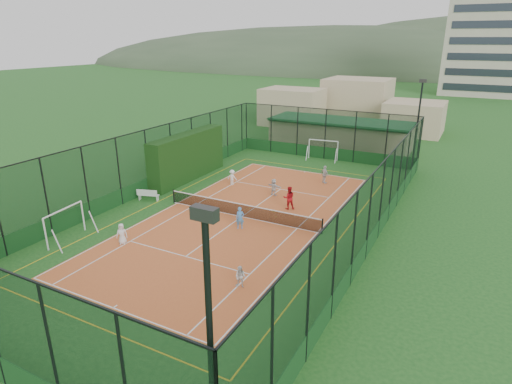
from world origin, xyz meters
TOP-DOWN VIEW (x-y plane):
  - ground at (0.00, 0.00)m, footprint 300.00×300.00m
  - court_slab at (0.00, 0.00)m, footprint 11.17×23.97m
  - tennis_net at (0.00, 0.00)m, footprint 11.67×0.12m
  - perimeter_fence at (0.00, 0.00)m, footprint 18.12×34.12m
  - floodlight_se at (8.60, -16.60)m, footprint 0.60×0.26m
  - floodlight_ne at (8.60, 16.60)m, footprint 0.60×0.26m
  - clubhouse at (0.00, 22.00)m, footprint 15.20×7.20m
  - apartment_tower at (12.00, 82.00)m, footprint 15.00×12.00m
  - distant_hills at (0.00, 150.00)m, footprint 200.00×60.00m
  - hedge_left at (-8.30, 5.30)m, footprint 1.36×9.07m
  - white_bench at (-7.80, -0.48)m, footprint 1.68×0.91m
  - futsal_goal_near at (-7.68, -7.98)m, footprint 3.14×1.21m
  - futsal_goal_far at (-0.02, 16.66)m, footprint 3.09×1.19m
  - child_near_left at (-4.27, -6.85)m, footprint 0.76×0.69m
  - child_near_mid at (0.85, -1.70)m, footprint 0.63×0.56m
  - child_near_right at (4.27, -7.66)m, footprint 0.60×0.49m
  - child_far_left at (-4.03, 5.54)m, footprint 0.87×0.54m
  - child_far_right at (2.63, 9.52)m, footprint 0.96×0.79m
  - child_far_back at (0.11, 4.88)m, footprint 1.29×0.63m
  - coach at (2.27, 2.85)m, footprint 1.03×0.97m
  - tennis_balls at (0.92, 1.62)m, footprint 2.53×1.09m

SIDE VIEW (x-z plane):
  - ground at x=0.00m, z-range 0.00..0.00m
  - distant_hills at x=0.00m, z-range -12.00..12.00m
  - court_slab at x=0.00m, z-range 0.00..0.01m
  - tennis_balls at x=0.92m, z-range 0.01..0.08m
  - white_bench at x=-7.80m, z-range 0.00..0.91m
  - tennis_net at x=0.00m, z-range 0.00..1.06m
  - child_near_right at x=4.27m, z-range 0.01..1.14m
  - child_near_left at x=-4.27m, z-range 0.01..1.31m
  - child_far_left at x=-4.03m, z-range 0.01..1.31m
  - child_far_back at x=0.11m, z-range 0.01..1.34m
  - child_near_mid at x=0.85m, z-range 0.01..1.46m
  - child_far_right at x=2.63m, z-range 0.01..1.54m
  - coach at x=2.27m, z-range 0.01..1.70m
  - futsal_goal_far at x=-0.02m, z-range 0.00..1.94m
  - futsal_goal_near at x=-7.68m, z-range 0.00..1.98m
  - clubhouse at x=0.00m, z-range 0.00..3.15m
  - hedge_left at x=-8.30m, z-range 0.00..3.97m
  - perimeter_fence at x=0.00m, z-range 0.00..5.00m
  - floodlight_se at x=8.60m, z-range 0.00..8.25m
  - floodlight_ne at x=8.60m, z-range 0.00..8.25m
  - apartment_tower at x=12.00m, z-range 0.00..30.00m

